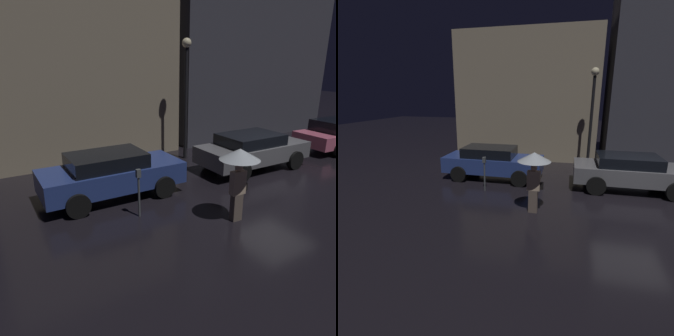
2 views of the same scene
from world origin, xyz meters
The scene contains 7 objects.
ground_plane centered at (0.00, 0.00, 0.00)m, with size 60.00×60.00×0.00m, color black.
building_facade_left centered at (-4.94, 6.50, 3.49)m, with size 7.87×3.00×6.98m.
parked_car_blue centered at (-5.62, 1.49, 0.76)m, with size 4.28×1.90×1.42m.
parked_car_grey centered at (0.01, 1.35, 0.76)m, with size 4.35×2.05×1.38m.
pedestrian_with_umbrella centered at (-3.37, -1.60, 1.57)m, with size 1.03×1.03×1.96m.
parking_meter centered at (-5.48, -0.12, 0.83)m, with size 0.12×0.10×1.35m.
street_lamp_near centered at (-1.44, 3.79, 3.08)m, with size 0.36×0.36×4.80m.
Camera 2 is at (-2.37, -9.30, 3.66)m, focal length 28.00 mm.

